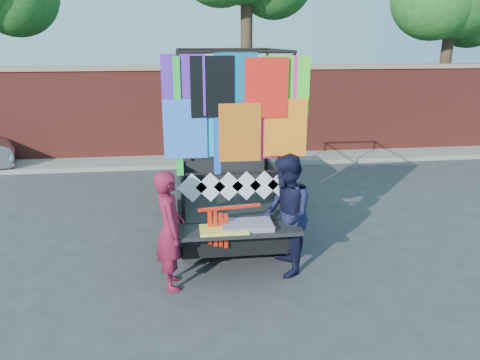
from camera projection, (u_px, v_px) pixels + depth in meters
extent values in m
plane|color=#38383A|center=(256.00, 264.00, 7.13)|extent=(90.00, 90.00, 0.00)
cube|color=maroon|center=(218.00, 114.00, 13.42)|extent=(30.00, 0.35, 2.50)
cube|color=gray|center=(217.00, 67.00, 13.05)|extent=(30.00, 0.45, 0.12)
cube|color=gray|center=(220.00, 160.00, 13.10)|extent=(30.00, 1.20, 0.12)
cylinder|color=#38281C|center=(246.00, 59.00, 14.26)|extent=(0.36, 0.36, 5.46)
cylinder|color=#38281C|center=(444.00, 72.00, 15.19)|extent=(0.36, 0.36, 4.55)
sphere|color=#195920|center=(471.00, 10.00, 15.12)|extent=(2.40, 2.40, 2.40)
cylinder|color=black|center=(185.00, 189.00, 9.71)|extent=(0.21, 0.62, 0.62)
cylinder|color=black|center=(187.00, 239.00, 7.29)|extent=(0.21, 0.62, 0.62)
cylinder|color=black|center=(254.00, 187.00, 9.88)|extent=(0.21, 0.62, 0.62)
cylinder|color=black|center=(279.00, 234.00, 7.47)|extent=(0.21, 0.62, 0.62)
cube|color=black|center=(226.00, 201.00, 8.50)|extent=(1.60, 3.95, 0.28)
cube|color=black|center=(230.00, 200.00, 7.75)|extent=(1.69, 2.16, 0.09)
cube|color=black|center=(179.00, 190.00, 7.59)|extent=(0.06, 2.16, 0.42)
cube|color=black|center=(279.00, 187.00, 7.79)|extent=(0.06, 2.16, 0.42)
cube|color=black|center=(224.00, 171.00, 8.70)|extent=(1.69, 0.06, 0.42)
cube|color=black|center=(220.00, 157.00, 9.56)|extent=(1.69, 1.51, 1.18)
cube|color=#8C9EAD|center=(221.00, 143.00, 9.05)|extent=(1.51, 0.06, 0.52)
cube|color=#8C9EAD|center=(217.00, 141.00, 10.17)|extent=(1.51, 0.09, 0.66)
cube|color=black|center=(216.00, 156.00, 10.61)|extent=(1.65, 0.85, 0.52)
cube|color=black|center=(240.00, 230.00, 6.49)|extent=(1.69, 0.52, 0.06)
cube|color=black|center=(238.00, 247.00, 6.80)|extent=(1.74, 0.14, 0.17)
cylinder|color=black|center=(181.00, 142.00, 6.37)|extent=(0.05, 0.05, 2.35)
cylinder|color=black|center=(180.00, 118.00, 8.24)|extent=(0.05, 0.05, 2.35)
cylinder|color=black|center=(292.00, 139.00, 6.55)|extent=(0.05, 0.05, 2.35)
cylinder|color=black|center=(266.00, 117.00, 8.43)|extent=(0.05, 0.05, 2.35)
cylinder|color=black|center=(237.00, 52.00, 6.12)|extent=(1.60, 0.04, 0.04)
cylinder|color=black|center=(223.00, 49.00, 8.00)|extent=(1.60, 0.04, 0.04)
cylinder|color=black|center=(178.00, 50.00, 6.97)|extent=(0.04, 2.02, 0.04)
cylinder|color=black|center=(279.00, 50.00, 7.16)|extent=(0.04, 2.02, 0.04)
cylinder|color=black|center=(237.00, 173.00, 6.60)|extent=(1.60, 0.04, 0.04)
cube|color=#5523B1|center=(184.00, 86.00, 6.14)|extent=(0.58, 0.01, 0.80)
cube|color=black|center=(211.00, 85.00, 6.15)|extent=(0.58, 0.01, 0.80)
cube|color=#0A6898|center=(237.00, 85.00, 6.23)|extent=(0.58, 0.01, 0.80)
cube|color=red|center=(264.00, 85.00, 6.23)|extent=(0.58, 0.01, 0.80)
cube|color=#41F22A|center=(289.00, 84.00, 6.31)|extent=(0.58, 0.01, 0.80)
cube|color=#357DFF|center=(186.00, 132.00, 6.28)|extent=(0.58, 0.01, 0.80)
cube|color=#1AA7ED|center=(212.00, 131.00, 6.36)|extent=(0.58, 0.01, 0.80)
cube|color=orange|center=(238.00, 131.00, 6.37)|extent=(0.58, 0.01, 0.80)
cube|color=#EF1A53|center=(263.00, 130.00, 6.45)|extent=(0.58, 0.01, 0.80)
cube|color=orange|center=(288.00, 130.00, 6.45)|extent=(0.58, 0.01, 0.80)
cube|color=#1BDB37|center=(178.00, 118.00, 6.23)|extent=(0.09, 0.01, 1.60)
cube|color=#FF2AB0|center=(295.00, 116.00, 6.43)|extent=(0.09, 0.01, 1.60)
cube|color=blue|center=(217.00, 117.00, 6.30)|extent=(0.09, 0.01, 1.60)
cube|color=white|center=(192.00, 188.00, 6.54)|extent=(0.43, 0.01, 0.43)
cube|color=white|center=(211.00, 187.00, 6.58)|extent=(0.43, 0.01, 0.43)
cube|color=white|center=(229.00, 186.00, 6.61)|extent=(0.43, 0.01, 0.43)
cube|color=white|center=(247.00, 186.00, 6.64)|extent=(0.43, 0.01, 0.43)
cube|color=white|center=(264.00, 185.00, 6.67)|extent=(0.43, 0.01, 0.43)
cube|color=white|center=(282.00, 184.00, 6.70)|extent=(0.43, 0.01, 0.43)
cube|color=#F23556|center=(247.00, 225.00, 6.49)|extent=(0.71, 0.42, 0.08)
cube|color=#F6F94E|center=(224.00, 229.00, 6.39)|extent=(0.66, 0.38, 0.04)
imported|color=maroon|center=(170.00, 230.00, 6.29)|extent=(0.48, 0.65, 1.66)
imported|color=#141632|center=(286.00, 216.00, 6.66)|extent=(0.70, 0.88, 1.77)
cube|color=red|center=(230.00, 207.00, 6.41)|extent=(0.88, 0.16, 0.04)
cube|color=red|center=(210.00, 228.00, 6.44)|extent=(0.06, 0.02, 0.51)
cube|color=red|center=(215.00, 229.00, 6.45)|extent=(0.06, 0.02, 0.51)
cube|color=red|center=(221.00, 230.00, 6.47)|extent=(0.06, 0.02, 0.51)
cube|color=red|center=(226.00, 231.00, 6.48)|extent=(0.06, 0.02, 0.51)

